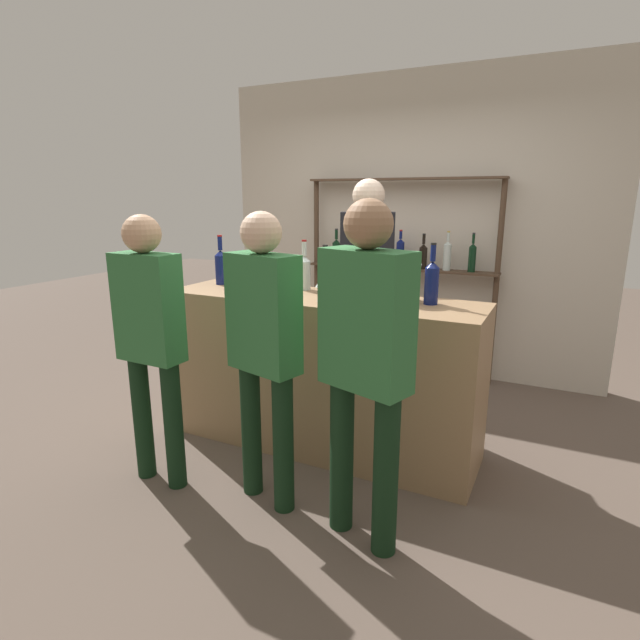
{
  "coord_description": "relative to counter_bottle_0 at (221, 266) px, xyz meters",
  "views": [
    {
      "loc": [
        1.42,
        -2.87,
        1.69
      ],
      "look_at": [
        0.0,
        0.0,
        0.89
      ],
      "focal_mm": 28.0,
      "sensor_mm": 36.0,
      "label": 1
    }
  ],
  "objects": [
    {
      "name": "counter_bottle_1",
      "position": [
        0.84,
        0.03,
        -0.01
      ],
      "size": [
        0.09,
        0.09,
        0.33
      ],
      "color": "black",
      "rests_on": "bar_counter"
    },
    {
      "name": "back_wall",
      "position": [
        0.87,
        1.8,
        0.21
      ],
      "size": [
        3.73,
        0.12,
        2.8
      ],
      "primitive_type": "cube",
      "color": "beige",
      "rests_on": "ground_plane"
    },
    {
      "name": "cork_jar",
      "position": [
        0.96,
        0.07,
        -0.06
      ],
      "size": [
        0.11,
        0.11,
        0.15
      ],
      "color": "silver",
      "rests_on": "bar_counter"
    },
    {
      "name": "customer_right",
      "position": [
        1.5,
        -0.91,
        -0.2
      ],
      "size": [
        0.47,
        0.31,
        1.68
      ],
      "rotation": [
        0.0,
        0.0,
        1.26
      ],
      "color": "black",
      "rests_on": "ground_plane"
    },
    {
      "name": "counter_bottle_0",
      "position": [
        0.0,
        0.0,
        0.0
      ],
      "size": [
        0.09,
        0.09,
        0.36
      ],
      "color": "#0F1956",
      "rests_on": "bar_counter"
    },
    {
      "name": "customer_left",
      "position": [
        0.21,
        -0.95,
        -0.24
      ],
      "size": [
        0.4,
        0.21,
        1.6
      ],
      "rotation": [
        0.0,
        0.0,
        1.55
      ],
      "color": "black",
      "rests_on": "ground_plane"
    },
    {
      "name": "ground_plane",
      "position": [
        0.87,
        -0.1,
        -1.19
      ],
      "size": [
        16.0,
        16.0,
        0.0
      ],
      "primitive_type": "plane",
      "color": "brown"
    },
    {
      "name": "server_behind_counter",
      "position": [
        0.95,
        0.55,
        -0.09
      ],
      "size": [
        0.43,
        0.29,
        1.82
      ],
      "rotation": [
        0.0,
        0.0,
        -1.25
      ],
      "color": "black",
      "rests_on": "ground_plane"
    },
    {
      "name": "back_shelf",
      "position": [
        0.86,
        1.62,
        0.02
      ],
      "size": [
        1.83,
        0.18,
        1.85
      ],
      "color": "#4C3828",
      "rests_on": "ground_plane"
    },
    {
      "name": "customer_center",
      "position": [
        0.9,
        -0.83,
        -0.23
      ],
      "size": [
        0.44,
        0.28,
        1.62
      ],
      "rotation": [
        0.0,
        0.0,
        1.31
      ],
      "color": "black",
      "rests_on": "ground_plane"
    },
    {
      "name": "counter_bottle_4",
      "position": [
        1.58,
        -0.01,
        0.0
      ],
      "size": [
        0.09,
        0.09,
        0.37
      ],
      "color": "#0F1956",
      "rests_on": "bar_counter"
    },
    {
      "name": "bar_counter",
      "position": [
        0.87,
        -0.1,
        -0.66
      ],
      "size": [
        2.13,
        0.6,
        1.05
      ],
      "primitive_type": "cube",
      "color": "#997551",
      "rests_on": "ground_plane"
    },
    {
      "name": "counter_bottle_3",
      "position": [
        1.12,
        0.01,
        0.01
      ],
      "size": [
        0.09,
        0.09,
        0.37
      ],
      "color": "silver",
      "rests_on": "bar_counter"
    },
    {
      "name": "counter_bottle_2",
      "position": [
        0.66,
        0.08,
        -0.01
      ],
      "size": [
        0.09,
        0.09,
        0.35
      ],
      "color": "silver",
      "rests_on": "bar_counter"
    },
    {
      "name": "wine_glass",
      "position": [
        0.95,
        -0.23,
        -0.02
      ],
      "size": [
        0.09,
        0.09,
        0.15
      ],
      "color": "silver",
      "rests_on": "bar_counter"
    },
    {
      "name": "ice_bucket",
      "position": [
        1.39,
        0.0,
        -0.02
      ],
      "size": [
        0.22,
        0.22,
        0.23
      ],
      "color": "#B2B2B7",
      "rests_on": "bar_counter"
    }
  ]
}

